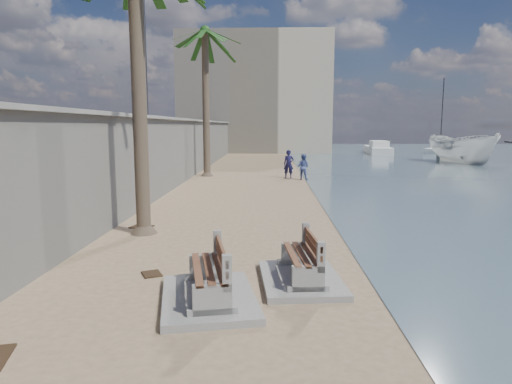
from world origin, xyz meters
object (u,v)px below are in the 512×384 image
object	(u,v)px
palm_back	(205,33)
sailboat_west	(440,150)
yacht_far	(378,150)
person_a	(289,162)
boat_cruiser	(463,148)
bench_far	(301,262)
bench_near	(208,278)
person_b	(303,165)

from	to	relation	value
palm_back	sailboat_west	distance (m)	36.82
yacht_far	sailboat_west	xyz separation A→B (m)	(7.78, 1.61, -0.02)
sailboat_west	palm_back	bearing A→B (deg)	-132.77
person_a	boat_cruiser	xyz separation A→B (m)	(15.38, 11.80, 0.34)
palm_back	sailboat_west	bearing A→B (deg)	47.23
bench_far	bench_near	bearing A→B (deg)	-147.95
bench_near	sailboat_west	size ratio (longest dim) A/B	0.31
bench_far	yacht_far	bearing A→B (deg)	75.11
bench_near	person_b	bearing A→B (deg)	80.91
bench_near	yacht_far	world-z (taller)	yacht_far
palm_back	boat_cruiser	bearing A→B (deg)	27.80
person_b	sailboat_west	distance (m)	33.54
person_a	boat_cruiser	world-z (taller)	boat_cruiser
palm_back	yacht_far	world-z (taller)	palm_back
yacht_far	palm_back	bearing A→B (deg)	151.39
boat_cruiser	sailboat_west	world-z (taller)	sailboat_west
person_b	yacht_far	size ratio (longest dim) A/B	0.21
bench_far	boat_cruiser	bearing A→B (deg)	62.70
person_a	sailboat_west	xyz separation A→B (m)	(19.15, 27.26, -0.66)
bench_far	boat_cruiser	distance (m)	34.62
palm_back	person_b	xyz separation A→B (m)	(6.01, -1.80, -7.96)
person_a	person_b	distance (m)	1.18
bench_near	person_a	xyz separation A→B (m)	(2.25, 20.05, 0.55)
yacht_far	sailboat_west	world-z (taller)	sailboat_west
sailboat_west	yacht_far	bearing A→B (deg)	-168.29
boat_cruiser	person_b	bearing A→B (deg)	-156.19
person_b	bench_near	bearing A→B (deg)	104.36
palm_back	boat_cruiser	size ratio (longest dim) A/B	2.86
bench_near	palm_back	xyz separation A→B (m)	(-2.94, 21.02, 8.37)
boat_cruiser	bench_far	bearing A→B (deg)	-134.46
boat_cruiser	sailboat_west	xyz separation A→B (m)	(3.77, 15.46, -1.00)
person_a	sailboat_west	world-z (taller)	sailboat_west
yacht_far	boat_cruiser	bearing A→B (deg)	-158.62
person_b	boat_cruiser	world-z (taller)	boat_cruiser
yacht_far	bench_far	bearing A→B (deg)	170.33
bench_near	sailboat_west	xyz separation A→B (m)	(21.39, 47.32, -0.12)
palm_back	boat_cruiser	xyz separation A→B (m)	(20.56, 10.84, -7.49)
palm_back	person_a	world-z (taller)	palm_back
bench_near	yacht_far	size ratio (longest dim) A/B	0.33
person_b	boat_cruiser	size ratio (longest dim) A/B	0.49
palm_back	bench_near	bearing A→B (deg)	-82.05
palm_back	boat_cruiser	world-z (taller)	palm_back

